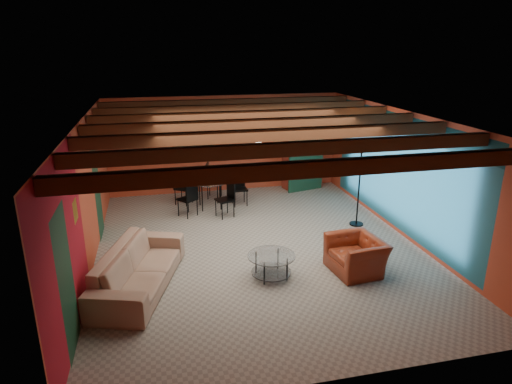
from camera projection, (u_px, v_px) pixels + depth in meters
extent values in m
cube|color=gray|center=(258.00, 247.00, 9.34)|extent=(6.50, 8.00, 0.01)
cube|color=silver|center=(258.00, 118.00, 8.50)|extent=(6.50, 8.00, 0.01)
cube|color=#B44429|center=(226.00, 144.00, 12.62)|extent=(6.50, 0.02, 2.70)
cube|color=maroon|center=(86.00, 197.00, 8.23)|extent=(0.02, 8.00, 2.70)
cube|color=#2B677D|center=(406.00, 175.00, 9.62)|extent=(0.02, 8.00, 2.70)
imported|color=#9A7763|center=(139.00, 268.00, 7.71)|extent=(1.70, 2.68, 0.73)
imported|color=maroon|center=(356.00, 255.00, 8.28)|extent=(0.98, 1.09, 0.65)
cube|color=maroon|center=(303.00, 156.00, 12.94)|extent=(1.17, 0.77, 1.89)
cube|color=black|center=(193.00, 135.00, 12.30)|extent=(1.05, 0.03, 0.65)
imported|color=#26661E|center=(304.00, 115.00, 12.57)|extent=(0.49, 0.45, 0.47)
imported|color=orange|center=(209.00, 167.00, 11.30)|extent=(0.18, 0.18, 0.18)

